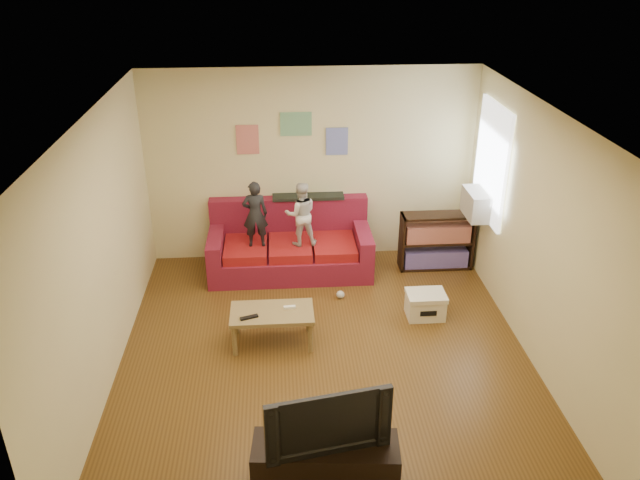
{
  "coord_description": "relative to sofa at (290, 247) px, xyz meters",
  "views": [
    {
      "loc": [
        -0.46,
        -5.63,
        4.21
      ],
      "look_at": [
        0.0,
        0.8,
        1.05
      ],
      "focal_mm": 35.0,
      "sensor_mm": 36.0,
      "label": 1
    }
  ],
  "objects": [
    {
      "name": "file_box",
      "position": [
        1.6,
        -1.35,
        -0.16
      ],
      "size": [
        0.47,
        0.36,
        0.32
      ],
      "color": "white",
      "rests_on": "ground"
    },
    {
      "name": "child_b",
      "position": [
        0.15,
        -0.18,
        0.58
      ],
      "size": [
        0.46,
        0.37,
        0.88
      ],
      "primitive_type": "imported",
      "rotation": [
        0.0,
        0.0,
        3.23
      ],
      "color": "silver",
      "rests_on": "sofa"
    },
    {
      "name": "game_controller",
      "position": [
        -0.05,
        -1.72,
        0.11
      ],
      "size": [
        0.14,
        0.05,
        0.03
      ],
      "primitive_type": "cube",
      "rotation": [
        0.0,
        0.0,
        0.08
      ],
      "color": "white",
      "rests_on": "coffee_table"
    },
    {
      "name": "artwork_center",
      "position": [
        0.12,
        0.41,
        1.63
      ],
      "size": [
        0.42,
        0.01,
        0.32
      ],
      "primitive_type": "cube",
      "color": "#72B27F",
      "rests_on": "room_shell"
    },
    {
      "name": "television",
      "position": [
        0.18,
        -3.87,
        0.43
      ],
      "size": [
        1.04,
        0.32,
        0.59
      ],
      "primitive_type": "imported",
      "rotation": [
        0.0,
        0.0,
        0.18
      ],
      "color": "black",
      "rests_on": "tv_stand"
    },
    {
      "name": "coffee_table",
      "position": [
        -0.25,
        -1.77,
        0.04
      ],
      "size": [
        0.93,
        0.51,
        0.42
      ],
      "color": "olive",
      "rests_on": "ground"
    },
    {
      "name": "child_a",
      "position": [
        -0.45,
        -0.18,
        0.59
      ],
      "size": [
        0.34,
        0.22,
        0.91
      ],
      "primitive_type": "imported",
      "rotation": [
        0.0,
        0.0,
        3.16
      ],
      "color": "black",
      "rests_on": "sofa"
    },
    {
      "name": "tissue",
      "position": [
        0.62,
        -0.85,
        -0.27
      ],
      "size": [
        0.11,
        0.11,
        0.1
      ],
      "primitive_type": "sphere",
      "rotation": [
        0.0,
        0.0,
        -0.03
      ],
      "color": "beige",
      "rests_on": "ground"
    },
    {
      "name": "ac_unit",
      "position": [
        2.42,
        -0.43,
        0.76
      ],
      "size": [
        0.28,
        0.55,
        0.35
      ],
      "primitive_type": "cube",
      "color": "#B7B2A3",
      "rests_on": "window"
    },
    {
      "name": "window",
      "position": [
        2.54,
        -0.43,
        1.32
      ],
      "size": [
        0.04,
        1.08,
        1.48
      ],
      "primitive_type": "cube",
      "color": "white",
      "rests_on": "room_shell"
    },
    {
      "name": "bookshelf",
      "position": [
        2.02,
        -0.1,
        0.03
      ],
      "size": [
        1.0,
        0.3,
        0.8
      ],
      "color": "black",
      "rests_on": "ground"
    },
    {
      "name": "tv_stand",
      "position": [
        0.18,
        -3.87,
        -0.1
      ],
      "size": [
        1.24,
        0.51,
        0.45
      ],
      "primitive_type": "cube",
      "rotation": [
        0.0,
        0.0,
        -0.09
      ],
      "color": "black",
      "rests_on": "ground"
    },
    {
      "name": "artwork_left",
      "position": [
        -0.53,
        0.41,
        1.43
      ],
      "size": [
        0.3,
        0.01,
        0.4
      ],
      "primitive_type": "cube",
      "color": "#D87266",
      "rests_on": "room_shell"
    },
    {
      "name": "artwork_right",
      "position": [
        0.67,
        0.41,
        1.38
      ],
      "size": [
        0.3,
        0.01,
        0.38
      ],
      "primitive_type": "cube",
      "color": "#727FCC",
      "rests_on": "room_shell"
    },
    {
      "name": "room_shell",
      "position": [
        0.32,
        -2.08,
        1.03
      ],
      "size": [
        4.52,
        5.02,
        2.72
      ],
      "color": "brown",
      "rests_on": "ground"
    },
    {
      "name": "sofa",
      "position": [
        0.0,
        0.0,
        0.0
      ],
      "size": [
        2.2,
        1.01,
        0.97
      ],
      "color": "maroon",
      "rests_on": "ground"
    },
    {
      "name": "remote",
      "position": [
        -0.5,
        -1.89,
        0.11
      ],
      "size": [
        0.21,
        0.11,
        0.02
      ],
      "primitive_type": "cube",
      "rotation": [
        0.0,
        0.0,
        0.33
      ],
      "color": "black",
      "rests_on": "coffee_table"
    }
  ]
}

